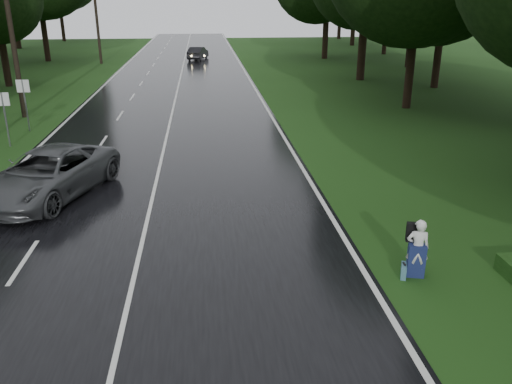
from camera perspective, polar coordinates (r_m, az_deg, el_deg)
ground at (r=12.82m, az=-13.61°, el=-11.13°), size 160.00×160.00×0.00m
road at (r=31.57m, az=-9.17°, el=8.31°), size 12.00×140.00×0.04m
lane_center at (r=31.57m, az=-9.18°, el=8.35°), size 0.12×140.00×0.01m
grey_car at (r=19.40m, az=-21.76°, el=1.83°), size 4.60×6.47×1.64m
far_car at (r=59.43m, az=-6.36°, el=14.83°), size 2.40×4.36×1.36m
hitchhiker at (r=13.64m, az=17.15°, el=-6.06°), size 0.63×0.60×1.54m
suitcase at (r=13.75m, az=15.81°, el=-8.26°), size 0.29×0.47×0.32m
utility_pole_mid at (r=33.54m, az=-23.91°, el=7.49°), size 1.80×0.28×9.04m
utility_pole_far at (r=58.03m, az=-16.51°, el=13.27°), size 1.80×0.28×10.24m
road_sign_a at (r=27.13m, az=-25.22°, el=4.52°), size 0.61×0.10×2.52m
road_sign_b at (r=29.90m, az=-23.45°, el=6.14°), size 0.64×0.10×2.65m
tree_left_e at (r=45.86m, az=-25.32°, el=10.40°), size 7.72×7.72×12.06m
tree_left_f at (r=62.23m, az=-21.71°, el=13.13°), size 10.85×10.85×16.95m
tree_right_d at (r=34.64m, az=16.04°, el=8.83°), size 9.61×9.61×15.02m
tree_right_e at (r=45.68m, az=11.27°, el=11.92°), size 9.51×9.51×14.86m
tree_right_f at (r=61.00m, az=7.47°, el=14.25°), size 9.28×9.28×14.49m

